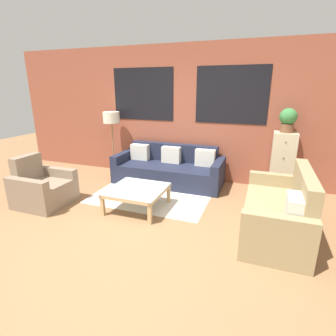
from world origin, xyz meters
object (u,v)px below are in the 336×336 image
Objects in this scene: settee_vintage at (279,213)px; armchair_corner at (43,189)px; floor_lamp at (112,121)px; couch_dark at (169,170)px; coffee_table at (137,191)px; potted_plant at (288,119)px; drawer_cabinet at (282,163)px.

armchair_corner is (-3.79, -0.34, -0.03)m from settee_vintage.
settee_vintage is at bearing -23.77° from floor_lamp.
couch_dark is 1.57× the size of floor_lamp.
settee_vintage is 1.88× the size of coffee_table.
armchair_corner is at bearing -174.80° from settee_vintage.
floor_lamp is 3.30× the size of potted_plant.
potted_plant is (0.00, 0.00, 0.82)m from drawer_cabinet.
settee_vintage is 2.17m from coffee_table.
couch_dark is at bearing -174.21° from potted_plant.
potted_plant reaches higher than armchair_corner.
floor_lamp is (-1.35, 1.51, 0.92)m from coffee_table.
armchair_corner is 1.94× the size of potted_plant.
floor_lamp is at bearing 131.84° from coffee_table.
couch_dark reaches higher than coffee_table.
coffee_table is at bearing -144.67° from potted_plant.
drawer_cabinet is (2.25, 1.59, 0.27)m from coffee_table.
floor_lamp is at bearing 156.23° from settee_vintage.
coffee_table is (1.62, 0.39, 0.03)m from armchair_corner.
settee_vintage is 3.86× the size of potted_plant.
drawer_cabinet reaches higher than couch_dark.
couch_dark is 5.19× the size of potted_plant.
drawer_cabinet reaches higher than armchair_corner.
armchair_corner is at bearing -133.65° from couch_dark.
couch_dark is 2.22m from drawer_cabinet.
drawer_cabinet is at bearing 35.32° from coffee_table.
potted_plant reaches higher than drawer_cabinet.
floor_lamp reaches higher than coffee_table.
settee_vintage is 1.17× the size of floor_lamp.
settee_vintage is 1.96m from potted_plant.
potted_plant is at bearing 90.00° from drawer_cabinet.
floor_lamp is (0.26, 1.90, 0.95)m from armchair_corner.
couch_dark is at bearing 87.48° from coffee_table.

